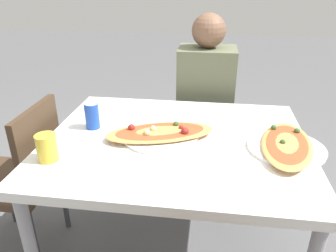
% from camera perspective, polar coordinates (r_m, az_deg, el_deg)
% --- Properties ---
extents(dining_table, '(1.15, 0.94, 0.72)m').
position_cam_1_polar(dining_table, '(1.49, 1.35, -4.59)').
color(dining_table, white).
rests_on(dining_table, ground_plane).
extents(chair_far_seated, '(0.40, 0.40, 0.84)m').
position_cam_1_polar(chair_far_seated, '(2.28, 6.37, 1.33)').
color(chair_far_seated, '#3F2D1E').
rests_on(chair_far_seated, ground_plane).
extents(chair_side_left, '(0.40, 0.40, 0.84)m').
position_cam_1_polar(chair_side_left, '(1.81, -23.94, -7.66)').
color(chair_side_left, '#3F2D1E').
rests_on(chair_side_left, ground_plane).
extents(person_seated, '(0.35, 0.29, 1.18)m').
position_cam_1_polar(person_seated, '(2.10, 6.54, 5.52)').
color(person_seated, '#2D2D38').
rests_on(person_seated, ground_plane).
extents(pizza_main, '(0.53, 0.35, 0.06)m').
position_cam_1_polar(pizza_main, '(1.47, -1.36, -1.29)').
color(pizza_main, white).
rests_on(pizza_main, dining_table).
extents(soda_can, '(0.07, 0.07, 0.12)m').
position_cam_1_polar(soda_can, '(1.58, -13.09, 1.76)').
color(soda_can, '#1E47B2').
rests_on(soda_can, dining_table).
extents(drink_glass, '(0.08, 0.08, 0.11)m').
position_cam_1_polar(drink_glass, '(1.36, -20.34, -3.54)').
color(drink_glass, gold).
rests_on(drink_glass, dining_table).
extents(pizza_second, '(0.32, 0.46, 0.05)m').
position_cam_1_polar(pizza_second, '(1.45, 19.94, -3.20)').
color(pizza_second, white).
rests_on(pizza_second, dining_table).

